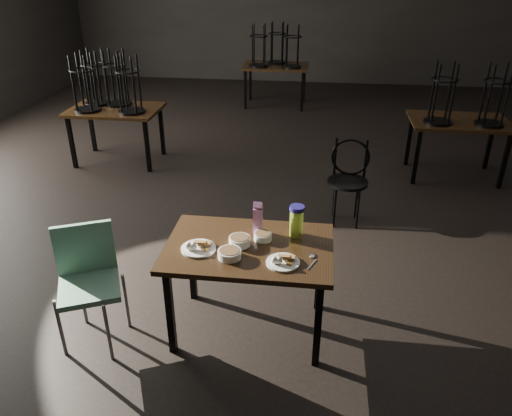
# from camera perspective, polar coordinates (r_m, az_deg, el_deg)

# --- Properties ---
(main_table) EXTENTS (1.20, 0.80, 0.75)m
(main_table) POSITION_cam_1_polar(r_m,az_deg,el_deg) (3.62, -0.82, -5.41)
(main_table) COLOR black
(main_table) RESTS_ON ground
(plate_left) EXTENTS (0.25, 0.25, 0.08)m
(plate_left) POSITION_cam_1_polar(r_m,az_deg,el_deg) (3.55, -6.66, -4.43)
(plate_left) COLOR white
(plate_left) RESTS_ON main_table
(plate_right) EXTENTS (0.23, 0.23, 0.07)m
(plate_right) POSITION_cam_1_polar(r_m,az_deg,el_deg) (3.38, 3.07, -6.05)
(plate_right) COLOR white
(plate_right) RESTS_ON main_table
(bowl_near) EXTENTS (0.15, 0.15, 0.06)m
(bowl_near) POSITION_cam_1_polar(r_m,az_deg,el_deg) (3.58, -1.90, -3.75)
(bowl_near) COLOR white
(bowl_near) RESTS_ON main_table
(bowl_far) EXTENTS (0.13, 0.13, 0.05)m
(bowl_far) POSITION_cam_1_polar(r_m,az_deg,el_deg) (3.64, 0.78, -3.23)
(bowl_far) COLOR white
(bowl_far) RESTS_ON main_table
(bowl_big) EXTENTS (0.16, 0.16, 0.06)m
(bowl_big) POSITION_cam_1_polar(r_m,az_deg,el_deg) (3.44, -3.05, -5.23)
(bowl_big) COLOR white
(bowl_big) RESTS_ON main_table
(juice_carton) EXTENTS (0.07, 0.07, 0.26)m
(juice_carton) POSITION_cam_1_polar(r_m,az_deg,el_deg) (3.68, 0.20, -1.23)
(juice_carton) COLOR #931A86
(juice_carton) RESTS_ON main_table
(water_bottle) EXTENTS (0.14, 0.14, 0.24)m
(water_bottle) POSITION_cam_1_polar(r_m,az_deg,el_deg) (3.65, 4.66, -1.45)
(water_bottle) COLOR #B1DA40
(water_bottle) RESTS_ON main_table
(spoon) EXTENTS (0.07, 0.22, 0.01)m
(spoon) POSITION_cam_1_polar(r_m,az_deg,el_deg) (3.47, 6.43, -5.57)
(spoon) COLOR silver
(spoon) RESTS_ON main_table
(bentwood_chair) EXTENTS (0.43, 0.42, 0.89)m
(bentwood_chair) POSITION_cam_1_polar(r_m,az_deg,el_deg) (5.35, 10.53, 3.76)
(bentwood_chair) COLOR black
(bentwood_chair) RESTS_ON ground
(school_chair) EXTENTS (0.56, 0.56, 0.91)m
(school_chair) POSITION_cam_1_polar(r_m,az_deg,el_deg) (3.83, -18.64, -7.27)
(school_chair) COLOR #67A085
(school_chair) RESTS_ON ground
(bg_table_left) EXTENTS (1.20, 0.80, 1.48)m
(bg_table_left) POSITION_cam_1_polar(r_m,az_deg,el_deg) (7.06, -16.14, 11.30)
(bg_table_left) COLOR black
(bg_table_left) RESTS_ON ground
(bg_table_right) EXTENTS (1.20, 0.80, 1.48)m
(bg_table_right) POSITION_cam_1_polar(r_m,az_deg,el_deg) (6.75, 22.36, 9.18)
(bg_table_right) COLOR black
(bg_table_right) RESTS_ON ground
(bg_table_far) EXTENTS (1.20, 0.80, 1.48)m
(bg_table_far) POSITION_cam_1_polar(r_m,az_deg,el_deg) (9.52, 2.28, 16.15)
(bg_table_far) COLOR black
(bg_table_far) RESTS_ON ground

